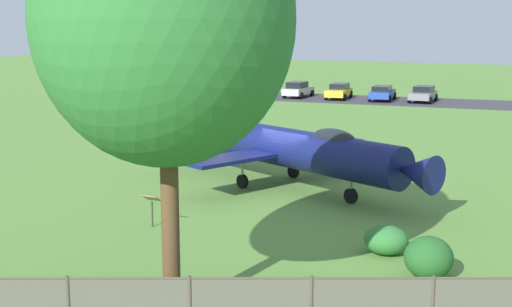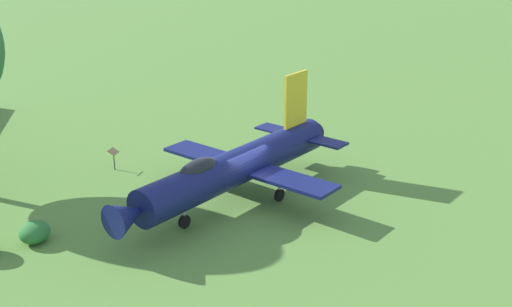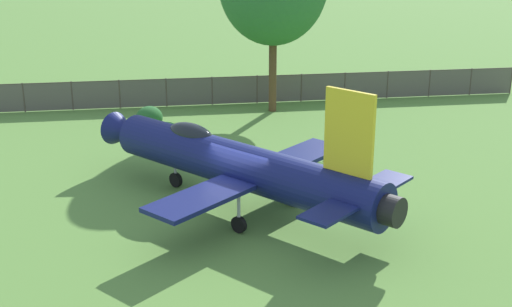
{
  "view_description": "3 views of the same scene",
  "coord_description": "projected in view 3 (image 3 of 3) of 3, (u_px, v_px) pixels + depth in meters",
  "views": [
    {
      "loc": [
        27.46,
        10.54,
        6.99
      ],
      "look_at": [
        5.46,
        0.91,
        2.5
      ],
      "focal_mm": 48.88,
      "sensor_mm": 36.0,
      "label": 1
    },
    {
      "loc": [
        -7.54,
        26.81,
        12.89
      ],
      "look_at": [
        -1.08,
        0.85,
        2.8
      ],
      "focal_mm": 45.23,
      "sensor_mm": 36.0,
      "label": 2
    },
    {
      "loc": [
        -22.98,
        -6.87,
        10.6
      ],
      "look_at": [
        0.48,
        -0.41,
        2.12
      ],
      "focal_mm": 48.77,
      "sensor_mm": 36.0,
      "label": 3
    }
  ],
  "objects": [
    {
      "name": "shrub_near_fence",
      "position": [
        166.0,
        131.0,
        33.92
      ],
      "size": [
        1.22,
        1.37,
        0.91
      ],
      "color": "#2D7033",
      "rests_on": "ground_plane"
    },
    {
      "name": "shrub_by_tree",
      "position": [
        149.0,
        118.0,
        35.68
      ],
      "size": [
        1.46,
        1.36,
        1.19
      ],
      "color": "#235B26",
      "rests_on": "ground_plane"
    },
    {
      "name": "ground_plane",
      "position": [
        242.0,
        210.0,
        26.13
      ],
      "size": [
        200.0,
        200.0,
        0.0
      ],
      "primitive_type": "plane",
      "color": "#568438"
    },
    {
      "name": "info_plaque",
      "position": [
        333.0,
        135.0,
        32.06
      ],
      "size": [
        0.42,
        0.61,
        1.14
      ],
      "color": "#333333",
      "rests_on": "ground_plane"
    },
    {
      "name": "perimeter_fence",
      "position": [
        189.0,
        91.0,
        39.87
      ],
      "size": [
        15.95,
        36.16,
        1.66
      ],
      "rotation": [
        0.0,
        0.0,
        8.27
      ],
      "color": "#4C4238",
      "rests_on": "ground_plane"
    },
    {
      "name": "display_jet",
      "position": [
        234.0,
        163.0,
        25.77
      ],
      "size": [
        9.35,
        13.19,
        5.34
      ],
      "rotation": [
        0.0,
        0.0,
        1.14
      ],
      "color": "#111951",
      "rests_on": "ground_plane"
    }
  ]
}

